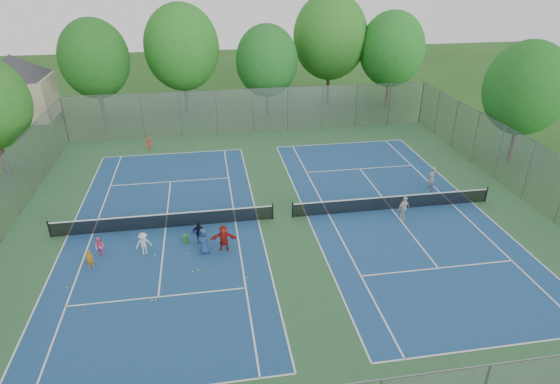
% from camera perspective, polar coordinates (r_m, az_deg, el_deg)
% --- Properties ---
extents(ground, '(120.00, 120.00, 0.00)m').
position_cam_1_polar(ground, '(28.60, 0.33, -3.22)').
color(ground, '#214F18').
rests_on(ground, ground).
extents(court_pad, '(32.00, 32.00, 0.01)m').
position_cam_1_polar(court_pad, '(28.59, 0.33, -3.21)').
color(court_pad, '#2B5A33').
rests_on(court_pad, ground).
extents(court_left, '(10.97, 23.77, 0.01)m').
position_cam_1_polar(court_left, '(28.42, -13.77, -4.23)').
color(court_left, navy).
rests_on(court_left, court_pad).
extents(court_right, '(10.97, 23.77, 0.01)m').
position_cam_1_polar(court_right, '(30.41, 13.45, -2.04)').
color(court_right, navy).
rests_on(court_right, court_pad).
extents(net_left, '(12.87, 0.10, 0.91)m').
position_cam_1_polar(net_left, '(28.20, -13.86, -3.47)').
color(net_left, black).
rests_on(net_left, ground).
extents(net_right, '(12.87, 0.10, 0.91)m').
position_cam_1_polar(net_right, '(30.21, 13.54, -1.31)').
color(net_right, black).
rests_on(net_right, ground).
extents(fence_north, '(32.00, 0.10, 4.00)m').
position_cam_1_polar(fence_north, '(42.47, -3.34, 9.82)').
color(fence_north, gray).
rests_on(fence_north, ground).
extents(fence_east, '(0.10, 32.00, 4.00)m').
position_cam_1_polar(fence_east, '(33.99, 28.01, 2.27)').
color(fence_east, gray).
rests_on(fence_east, ground).
extents(house, '(11.03, 11.03, 7.30)m').
position_cam_1_polar(house, '(52.59, -29.68, 12.25)').
color(house, '#B7A88C').
rests_on(house, ground).
extents(tree_nw, '(6.40, 6.40, 9.58)m').
position_cam_1_polar(tree_nw, '(48.21, -21.70, 14.85)').
color(tree_nw, '#443326').
rests_on(tree_nw, ground).
extents(tree_nl, '(7.20, 7.20, 10.69)m').
position_cam_1_polar(tree_nl, '(48.11, -11.90, 16.87)').
color(tree_nl, '#443326').
rests_on(tree_nl, ground).
extents(tree_nc, '(6.00, 6.00, 8.85)m').
position_cam_1_polar(tree_nc, '(46.72, -1.63, 15.69)').
color(tree_nc, '#443326').
rests_on(tree_nc, ground).
extents(tree_nr, '(7.60, 7.60, 11.42)m').
position_cam_1_polar(tree_nr, '(50.73, 6.13, 18.31)').
color(tree_nr, '#443326').
rests_on(tree_nr, ground).
extents(tree_ne, '(6.60, 6.60, 9.77)m').
position_cam_1_polar(tree_ne, '(50.94, 13.49, 16.57)').
color(tree_ne, '#443326').
rests_on(tree_ne, ground).
extents(tree_side_e, '(6.00, 6.00, 9.20)m').
position_cam_1_polar(tree_side_e, '(39.21, 27.79, 11.12)').
color(tree_side_e, '#443326').
rests_on(tree_side_e, ground).
extents(ball_crate, '(0.50, 0.50, 0.33)m').
position_cam_1_polar(ball_crate, '(27.48, -10.04, -4.61)').
color(ball_crate, '#1933BC').
rests_on(ball_crate, ground).
extents(ball_hopper, '(0.26, 0.26, 0.49)m').
position_cam_1_polar(ball_hopper, '(26.63, -11.46, -5.65)').
color(ball_hopper, '#248429').
rests_on(ball_hopper, ground).
extents(student_a, '(0.43, 0.34, 1.05)m').
position_cam_1_polar(student_a, '(25.86, -22.17, -7.60)').
color(student_a, '#C06D12').
rests_on(student_a, ground).
extents(student_b, '(0.67, 0.62, 1.12)m').
position_cam_1_polar(student_b, '(26.63, -21.13, -6.26)').
color(student_b, '#EA5B8E').
rests_on(student_b, ground).
extents(student_c, '(0.93, 0.65, 1.31)m').
position_cam_1_polar(student_c, '(25.99, -16.29, -6.06)').
color(student_c, silver).
rests_on(student_c, ground).
extents(student_d, '(0.79, 0.36, 1.32)m').
position_cam_1_polar(student_d, '(26.28, -9.87, -4.88)').
color(student_d, black).
rests_on(student_d, ground).
extents(student_e, '(0.86, 0.73, 1.50)m').
position_cam_1_polar(student_e, '(25.32, -9.29, -5.94)').
color(student_e, navy).
rests_on(student_e, ground).
extents(student_f, '(1.45, 0.59, 1.52)m').
position_cam_1_polar(student_f, '(25.40, -6.88, -5.60)').
color(student_f, '#A21B17').
rests_on(student_f, ground).
extents(child_far_baseline, '(0.73, 0.46, 1.09)m').
position_cam_1_polar(child_far_baseline, '(40.17, -15.66, 5.68)').
color(child_far_baseline, '#B42819').
rests_on(child_far_baseline, ground).
extents(instructor, '(0.78, 0.70, 1.80)m').
position_cam_1_polar(instructor, '(33.17, 17.95, 1.55)').
color(instructor, gray).
rests_on(instructor, ground).
extents(teen_court_b, '(0.99, 0.71, 1.56)m').
position_cam_1_polar(teen_court_b, '(29.02, 14.84, -1.95)').
color(teen_court_b, beige).
rests_on(teen_court_b, ground).
extents(tennis_ball_0, '(0.07, 0.07, 0.07)m').
position_cam_1_polar(tennis_ball_0, '(22.95, -14.94, -12.63)').
color(tennis_ball_0, '#C8F138').
rests_on(tennis_ball_0, ground).
extents(tennis_ball_1, '(0.07, 0.07, 0.07)m').
position_cam_1_polar(tennis_ball_1, '(23.61, -3.99, -10.39)').
color(tennis_ball_1, gold).
rests_on(tennis_ball_1, ground).
extents(tennis_ball_2, '(0.07, 0.07, 0.07)m').
position_cam_1_polar(tennis_ball_2, '(25.99, -14.98, -7.50)').
color(tennis_ball_2, '#B5DD33').
rests_on(tennis_ball_2, ground).
extents(tennis_ball_3, '(0.07, 0.07, 0.07)m').
position_cam_1_polar(tennis_ball_3, '(25.78, -11.25, -7.36)').
color(tennis_ball_3, '#BFE535').
rests_on(tennis_ball_3, ground).
extents(tennis_ball_4, '(0.07, 0.07, 0.07)m').
position_cam_1_polar(tennis_ball_4, '(26.80, -4.63, -5.45)').
color(tennis_ball_4, gold).
rests_on(tennis_ball_4, ground).
extents(tennis_ball_5, '(0.07, 0.07, 0.07)m').
position_cam_1_polar(tennis_ball_5, '(25.10, -24.50, -10.59)').
color(tennis_ball_5, '#AECA2F').
rests_on(tennis_ball_5, ground).
extents(tennis_ball_6, '(0.07, 0.07, 0.07)m').
position_cam_1_polar(tennis_ball_6, '(24.35, -10.57, -9.54)').
color(tennis_ball_6, '#EFF238').
rests_on(tennis_ball_6, ground).
extents(tennis_ball_7, '(0.07, 0.07, 0.07)m').
position_cam_1_polar(tennis_ball_7, '(24.42, -9.96, -9.36)').
color(tennis_ball_7, yellow).
rests_on(tennis_ball_7, ground).
extents(tennis_ball_8, '(0.07, 0.07, 0.07)m').
position_cam_1_polar(tennis_ball_8, '(22.95, -15.34, -12.69)').
color(tennis_ball_8, '#DCEC36').
rests_on(tennis_ball_8, ground).
extents(tennis_ball_9, '(0.07, 0.07, 0.07)m').
position_cam_1_polar(tennis_ball_9, '(25.90, -7.08, -6.82)').
color(tennis_ball_9, '#B5D832').
rests_on(tennis_ball_9, ground).
extents(tennis_ball_10, '(0.07, 0.07, 0.07)m').
position_cam_1_polar(tennis_ball_10, '(23.04, -13.71, -12.30)').
color(tennis_ball_10, '#DCEE37').
rests_on(tennis_ball_10, ground).
extents(tennis_ball_11, '(0.07, 0.07, 0.07)m').
position_cam_1_polar(tennis_ball_11, '(23.39, -22.77, -13.19)').
color(tennis_ball_11, '#ACCE30').
rests_on(tennis_ball_11, ground).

